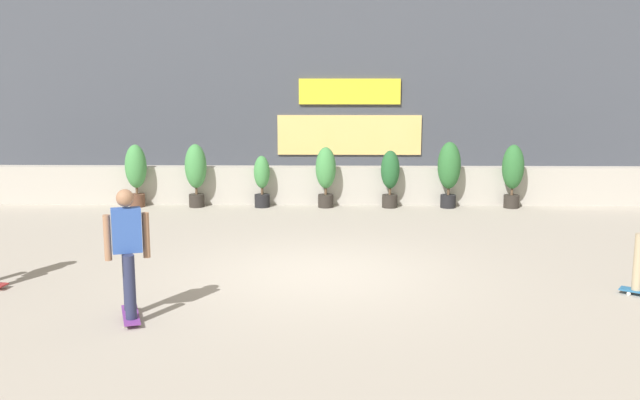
{
  "coord_description": "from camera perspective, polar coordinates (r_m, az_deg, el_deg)",
  "views": [
    {
      "loc": [
        0.19,
        -10.87,
        3.13
      ],
      "look_at": [
        0.0,
        1.5,
        0.9
      ],
      "focal_mm": 39.98,
      "sensor_mm": 36.0,
      "label": 1
    }
  ],
  "objects": [
    {
      "name": "potted_plant_6",
      "position": [
        17.1,
        15.18,
        2.23
      ],
      "size": [
        0.5,
        0.5,
        1.48
      ],
      "color": "#2D2823",
      "rests_on": "ground"
    },
    {
      "name": "potted_plant_2",
      "position": [
        16.68,
        -4.67,
        1.62
      ],
      "size": [
        0.37,
        0.37,
        1.21
      ],
      "color": "black",
      "rests_on": "ground"
    },
    {
      "name": "potted_plant_1",
      "position": [
        16.87,
        -9.91,
        2.33
      ],
      "size": [
        0.5,
        0.5,
        1.48
      ],
      "color": "#2D2823",
      "rests_on": "ground"
    },
    {
      "name": "potted_plant_4",
      "position": [
        16.65,
        5.64,
        1.96
      ],
      "size": [
        0.43,
        0.43,
        1.34
      ],
      "color": "#2D2823",
      "rests_on": "ground"
    },
    {
      "name": "building_backdrop",
      "position": [
        20.87,
        0.37,
        10.54
      ],
      "size": [
        20.0,
        2.08,
        6.5
      ],
      "color": "#424751",
      "rests_on": "ground"
    },
    {
      "name": "skater_far_left",
      "position": [
        9.3,
        -15.16,
        -3.76
      ],
      "size": [
        0.53,
        0.82,
        1.7
      ],
      "color": "#72338C",
      "rests_on": "ground"
    },
    {
      "name": "planter_wall",
      "position": [
        17.08,
        0.24,
        1.19
      ],
      "size": [
        18.0,
        0.4,
        0.9
      ],
      "primitive_type": "cube",
      "color": "#B2ADA3",
      "rests_on": "ground"
    },
    {
      "name": "ground_plane",
      "position": [
        11.31,
        -0.12,
        -5.84
      ],
      "size": [
        48.0,
        48.0,
        0.0
      ],
      "primitive_type": "plane",
      "color": "#A8A093"
    },
    {
      "name": "potted_plant_3",
      "position": [
        16.58,
        0.46,
        2.18
      ],
      "size": [
        0.47,
        0.47,
        1.42
      ],
      "color": "#2D2823",
      "rests_on": "ground"
    },
    {
      "name": "potted_plant_0",
      "position": [
        17.19,
        -14.52,
        2.27
      ],
      "size": [
        0.5,
        0.5,
        1.47
      ],
      "color": "brown",
      "rests_on": "ground"
    },
    {
      "name": "potted_plant_5",
      "position": [
        16.8,
        10.29,
        2.42
      ],
      "size": [
        0.53,
        0.53,
        1.54
      ],
      "color": "black",
      "rests_on": "ground"
    }
  ]
}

